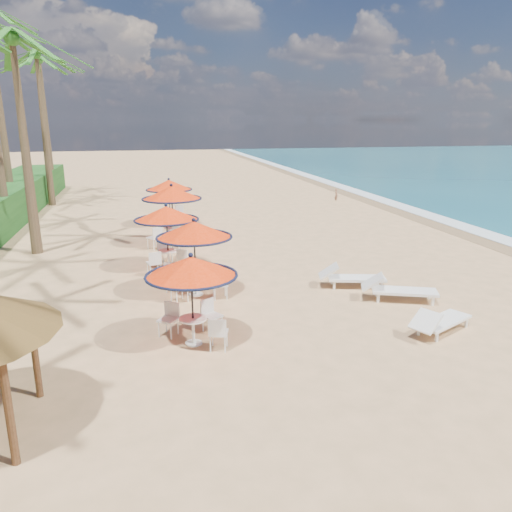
{
  "coord_description": "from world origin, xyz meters",
  "views": [
    {
      "loc": [
        -6.17,
        -10.71,
        5.13
      ],
      "look_at": [
        -2.95,
        3.3,
        1.2
      ],
      "focal_mm": 35.0,
      "sensor_mm": 36.0,
      "label": 1
    }
  ],
  "objects_px": {
    "station_4": "(170,189)",
    "station_1": "(193,239)",
    "lounger_near": "(439,321)",
    "lounger_mid": "(397,289)",
    "lounger_far": "(350,276)",
    "station_0": "(193,277)",
    "station_2": "(167,222)",
    "station_3": "(171,200)"
  },
  "relations": [
    {
      "from": "station_0",
      "to": "lounger_near",
      "type": "relative_size",
      "value": 1.11
    },
    {
      "from": "station_2",
      "to": "station_4",
      "type": "xyz_separation_m",
      "value": [
        0.57,
        7.71,
        0.09
      ]
    },
    {
      "from": "station_0",
      "to": "lounger_mid",
      "type": "bearing_deg",
      "value": 14.4
    },
    {
      "from": "station_2",
      "to": "lounger_near",
      "type": "height_order",
      "value": "station_2"
    },
    {
      "from": "lounger_near",
      "to": "station_1",
      "type": "bearing_deg",
      "value": 116.64
    },
    {
      "from": "station_0",
      "to": "lounger_far",
      "type": "distance_m",
      "value": 6.18
    },
    {
      "from": "station_3",
      "to": "station_4",
      "type": "height_order",
      "value": "station_3"
    },
    {
      "from": "station_0",
      "to": "lounger_near",
      "type": "bearing_deg",
      "value": -7.72
    },
    {
      "from": "lounger_near",
      "to": "lounger_far",
      "type": "distance_m",
      "value": 3.89
    },
    {
      "from": "station_4",
      "to": "lounger_mid",
      "type": "height_order",
      "value": "station_4"
    },
    {
      "from": "station_3",
      "to": "lounger_far",
      "type": "bearing_deg",
      "value": -53.27
    },
    {
      "from": "station_0",
      "to": "lounger_far",
      "type": "xyz_separation_m",
      "value": [
        5.24,
        3.02,
        -1.29
      ]
    },
    {
      "from": "lounger_near",
      "to": "lounger_mid",
      "type": "bearing_deg",
      "value": 60.67
    },
    {
      "from": "lounger_mid",
      "to": "station_1",
      "type": "bearing_deg",
      "value": -175.68
    },
    {
      "from": "station_4",
      "to": "lounger_mid",
      "type": "xyz_separation_m",
      "value": [
        5.75,
        -12.45,
        -1.46
      ]
    },
    {
      "from": "station_2",
      "to": "lounger_far",
      "type": "relative_size",
      "value": 1.08
    },
    {
      "from": "station_0",
      "to": "station_1",
      "type": "height_order",
      "value": "station_1"
    },
    {
      "from": "lounger_near",
      "to": "station_3",
      "type": "bearing_deg",
      "value": 92.07
    },
    {
      "from": "station_0",
      "to": "station_4",
      "type": "relative_size",
      "value": 0.94
    },
    {
      "from": "station_4",
      "to": "lounger_far",
      "type": "bearing_deg",
      "value": -65.94
    },
    {
      "from": "station_0",
      "to": "station_3",
      "type": "distance_m",
      "value": 9.87
    },
    {
      "from": "station_0",
      "to": "lounger_mid",
      "type": "height_order",
      "value": "station_0"
    },
    {
      "from": "station_1",
      "to": "station_4",
      "type": "bearing_deg",
      "value": 90.25
    },
    {
      "from": "station_1",
      "to": "station_2",
      "type": "height_order",
      "value": "station_1"
    },
    {
      "from": "station_2",
      "to": "station_1",
      "type": "bearing_deg",
      "value": -78.12
    },
    {
      "from": "station_3",
      "to": "lounger_mid",
      "type": "bearing_deg",
      "value": -54.37
    },
    {
      "from": "station_1",
      "to": "lounger_mid",
      "type": "height_order",
      "value": "station_1"
    },
    {
      "from": "station_3",
      "to": "station_4",
      "type": "bearing_deg",
      "value": 87.23
    },
    {
      "from": "station_1",
      "to": "lounger_far",
      "type": "xyz_separation_m",
      "value": [
        4.86,
        -0.35,
        -1.38
      ]
    },
    {
      "from": "lounger_near",
      "to": "station_2",
      "type": "bearing_deg",
      "value": 104.5
    },
    {
      "from": "station_0",
      "to": "station_3",
      "type": "relative_size",
      "value": 0.86
    },
    {
      "from": "station_1",
      "to": "lounger_far",
      "type": "relative_size",
      "value": 1.08
    },
    {
      "from": "station_3",
      "to": "lounger_far",
      "type": "height_order",
      "value": "station_3"
    },
    {
      "from": "station_4",
      "to": "lounger_near",
      "type": "distance_m",
      "value": 15.93
    },
    {
      "from": "station_4",
      "to": "station_1",
      "type": "bearing_deg",
      "value": -89.75
    },
    {
      "from": "lounger_near",
      "to": "lounger_far",
      "type": "relative_size",
      "value": 0.92
    },
    {
      "from": "lounger_near",
      "to": "lounger_mid",
      "type": "xyz_separation_m",
      "value": [
        0.11,
        2.37,
        0.04
      ]
    },
    {
      "from": "lounger_far",
      "to": "station_0",
      "type": "bearing_deg",
      "value": -135.18
    },
    {
      "from": "station_1",
      "to": "station_3",
      "type": "relative_size",
      "value": 0.91
    },
    {
      "from": "station_1",
      "to": "lounger_mid",
      "type": "xyz_separation_m",
      "value": [
        5.7,
        -1.8,
        -1.37
      ]
    },
    {
      "from": "station_4",
      "to": "station_0",
      "type": "bearing_deg",
      "value": -91.35
    },
    {
      "from": "station_0",
      "to": "station_2",
      "type": "xyz_separation_m",
      "value": [
        -0.24,
        6.3,
        0.09
      ]
    }
  ]
}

